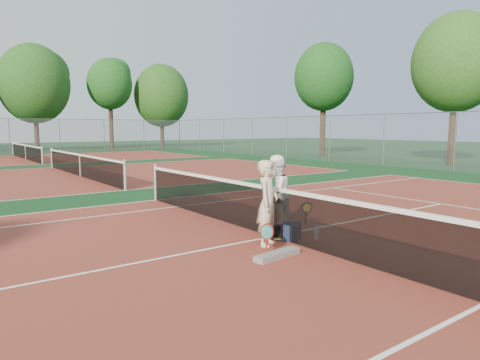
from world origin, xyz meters
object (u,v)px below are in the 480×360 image
sports_bag_navy (292,232)px  sports_bag_purple (283,230)px  net_main (273,212)px  racket_spare (279,239)px  water_bottle (316,233)px  player_a (268,203)px  racket_black_held (307,214)px  racket_red (267,240)px  player_b (277,192)px

sports_bag_navy → sports_bag_purple: (0.06, 0.35, -0.05)m
net_main → racket_spare: net_main is taller
water_bottle → racket_spare: bearing=143.4°
sports_bag_navy → player_a: bearing=179.5°
net_main → water_bottle: bearing=-53.4°
sports_bag_purple → water_bottle: water_bottle is taller
racket_black_held → racket_spare: bearing=-30.7°
player_a → sports_bag_purple: size_ratio=5.70×
racket_red → sports_bag_purple: size_ratio=1.87×
racket_black_held → sports_bag_navy: racket_black_held is taller
player_a → net_main: bearing=5.6°
racket_red → racket_black_held: (2.13, 1.16, 0.01)m
player_a → player_b: size_ratio=1.05×
player_a → player_b: player_a is taller
net_main → player_b: size_ratio=7.16×
racket_red → sports_bag_navy: (1.05, 0.47, -0.10)m
racket_black_held → sports_bag_purple: 1.09m
sports_bag_purple → water_bottle: size_ratio=0.94×
racket_black_held → sports_bag_navy: size_ratio=1.33×
sports_bag_navy → water_bottle: (0.36, -0.29, -0.01)m
racket_red → racket_black_held: size_ratio=0.96×
sports_bag_purple → player_a: bearing=-153.9°
player_b → water_bottle: 1.58m
player_a → sports_bag_navy: 0.90m
sports_bag_navy → sports_bag_purple: sports_bag_navy is taller
player_b → water_bottle: size_ratio=5.12×
player_b → net_main: bearing=31.7°
racket_black_held → sports_bag_navy: 1.29m
sports_bag_navy → water_bottle: 0.46m
player_b → sports_bag_purple: bearing=43.9°
racket_black_held → water_bottle: bearing=0.4°
net_main → sports_bag_navy: net_main is taller
net_main → racket_spare: (-0.06, -0.27, -0.49)m
sports_bag_navy → sports_bag_purple: 0.36m
racket_black_held → racket_red: bearing=-24.8°
net_main → racket_black_held: size_ratio=20.13×
player_b → sports_bag_navy: 1.43m
player_a → racket_spare: size_ratio=2.67×
racket_black_held → sports_bag_navy: bearing=-20.8°
player_b → racket_red: bearing=31.8°
racket_red → water_bottle: bearing=-41.4°
net_main → racket_black_held: bearing=12.6°
player_a → sports_bag_navy: bearing=-35.5°
sports_bag_navy → racket_red: bearing=-155.8°
racket_spare → sports_bag_navy: 0.30m
racket_red → sports_bag_purple: 1.39m
sports_bag_navy → net_main: bearing=111.2°
player_b → sports_bag_navy: (-0.58, -1.15, -0.60)m
racket_black_held → racket_spare: 1.44m
racket_red → sports_bag_navy: 1.15m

